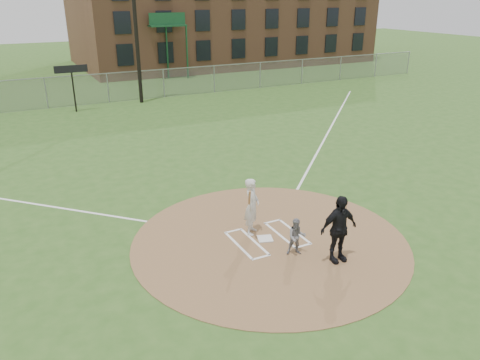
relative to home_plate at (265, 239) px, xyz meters
name	(u,v)px	position (x,y,z in m)	size (l,w,h in m)	color
ground	(270,241)	(0.09, -0.13, -0.03)	(140.00, 140.00, 0.00)	#2F541C
dirt_circle	(270,241)	(0.09, -0.13, -0.02)	(8.40, 8.40, 0.02)	olive
home_plate	(265,239)	(0.00, 0.00, 0.00)	(0.44, 0.44, 0.03)	silver
foul_line_first	(328,132)	(9.09, 8.87, -0.03)	(0.10, 24.00, 0.01)	white
catcher	(297,237)	(0.36, -1.16, 0.54)	(0.54, 0.42, 1.12)	slate
umpire	(339,229)	(1.19, -1.97, 0.97)	(1.16, 0.48, 1.98)	black
batters_boxes	(267,238)	(0.09, 0.02, -0.01)	(2.08, 1.88, 0.01)	white
batter_at_plate	(252,206)	(-0.17, 0.56, 0.90)	(0.85, 1.08, 1.83)	silver
outfield_fence	(108,88)	(0.09, 21.87, 0.98)	(56.08, 0.08, 2.03)	slate
light_pole	(134,1)	(2.09, 20.87, 6.57)	(1.20, 0.30, 12.22)	black
scoreboard_sign	(72,74)	(-2.41, 20.07, 2.35)	(2.00, 0.10, 2.93)	black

